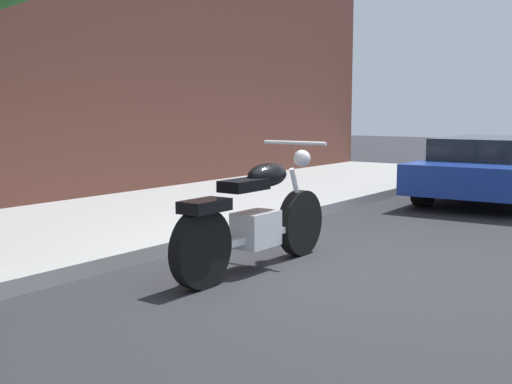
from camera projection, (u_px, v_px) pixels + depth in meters
name	position (u px, v px, depth m)	size (l,w,h in m)	color
ground_plane	(330.00, 270.00, 5.90)	(60.00, 60.00, 0.00)	#28282D
sidewalk	(92.00, 225.00, 7.79)	(20.12, 3.39, 0.14)	#9A9A9A
motorcycle	(255.00, 219.00, 5.84)	(2.19, 0.70, 1.16)	black
parked_car_blue	(496.00, 167.00, 10.46)	(4.22, 1.89, 1.03)	black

